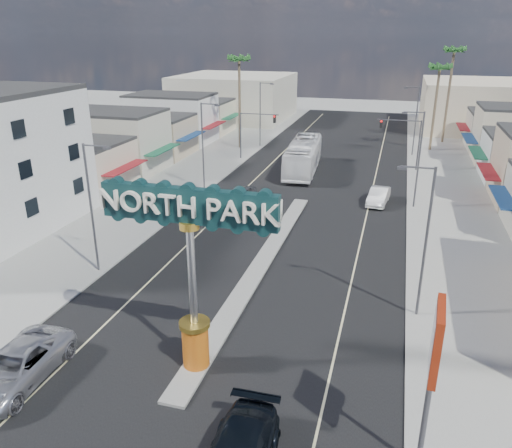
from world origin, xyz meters
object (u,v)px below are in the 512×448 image
Objects in this scene: suv_left at (16,367)px; car_parked_right at (379,196)px; palm_left_far at (239,64)px; palm_right_far at (454,56)px; streetlight_l_mid at (204,142)px; streetlight_r_mid at (418,155)px; palm_right_mid at (439,72)px; car_parked_left at (240,196)px; streetlight_l_near at (93,203)px; city_bus at (303,156)px; traffic_signal_right at (404,134)px; bank_pylon_sign at (435,350)px; streetlight_r_far at (415,118)px; gateway_sign at (191,259)px; traffic_signal_left at (254,127)px; streetlight_l_far at (261,111)px; streetlight_r_near at (424,236)px.

car_parked_right is (15.03, 31.69, -0.10)m from suv_left.
palm_left_far is 30.48m from palm_right_far.
streetlight_r_mid is at bearing 0.00° from streetlight_l_mid.
palm_right_mid is 2.50× the size of car_parked_left.
palm_left_far is at bearing 139.52° from streetlight_r_mid.
streetlight_l_near is at bearing -90.00° from streetlight_l_mid.
palm_left_far reaches higher than city_bus.
bank_pylon_sign reaches higher than traffic_signal_right.
streetlight_r_far is 56.57m from suv_left.
gateway_sign is 50.06m from palm_left_far.
streetlight_l_mid is at bearing -128.48° from palm_right_far.
traffic_signal_left is 0.67× the size of streetlight_r_mid.
traffic_signal_right reaches higher than suv_left.
palm_left_far is (-22.18, 6.01, 7.22)m from traffic_signal_right.
gateway_sign is 43.04m from traffic_signal_right.
palm_left_far is 52.77m from suv_left.
palm_left_far reaches higher than gateway_sign.
streetlight_l_near is at bearing 155.53° from bank_pylon_sign.
streetlight_l_far is (-1.25, 8.01, 0.79)m from traffic_signal_left.
car_parked_left is at bearing -35.47° from streetlight_l_mid.
traffic_signal_left and traffic_signal_right have the same top height.
streetlight_r_near is 1.86× the size of car_parked_left.
streetlight_l_mid is 1.86× the size of car_parked_left.
streetlight_r_far is at bearing 39.77° from city_bus.
streetlight_l_near is 23.82m from bank_pylon_sign.
gateway_sign is 43.04m from traffic_signal_left.
streetlight_l_mid is (-19.62, -13.99, 0.79)m from traffic_signal_right.
city_bus is (-9.31, 9.80, 1.08)m from car_parked_right.
streetlight_r_near is (19.62, -33.99, 0.79)m from traffic_signal_left.
streetlight_l_mid is at bearing -95.10° from traffic_signal_left.
streetlight_l_near is 1.00× the size of streetlight_r_far.
streetlight_r_mid is 0.69× the size of palm_left_far.
gateway_sign reaches higher than streetlight_l_near.
car_parked_left reaches higher than car_parked_right.
traffic_signal_left is at bearing -81.14° from streetlight_l_far.
streetlight_l_mid is (0.00, 20.00, 0.00)m from streetlight_l_near.
streetlight_r_mid is at bearing -90.00° from streetlight_r_far.
car_parked_right is (-3.12, -21.73, -4.29)m from streetlight_r_far.
palm_left_far is at bearing -175.12° from streetlight_r_far.
gateway_sign reaches higher than city_bus.
traffic_signal_right is 48.58m from suv_left.
streetlight_r_near is 42.00m from streetlight_r_far.
streetlight_r_near is at bearing -60.01° from traffic_signal_left.
streetlight_r_mid and streetlight_r_far have the same top height.
streetlight_l_far is 0.64× the size of palm_right_far.
traffic_signal_left is at bearing -151.58° from palm_right_mid.
traffic_signal_left is 0.67× the size of streetlight_r_near.
streetlight_l_near and streetlight_r_near have the same top height.
car_parked_right is (20.31, -19.73, -10.72)m from palm_left_far.
car_parked_right is 0.35× the size of city_bus.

